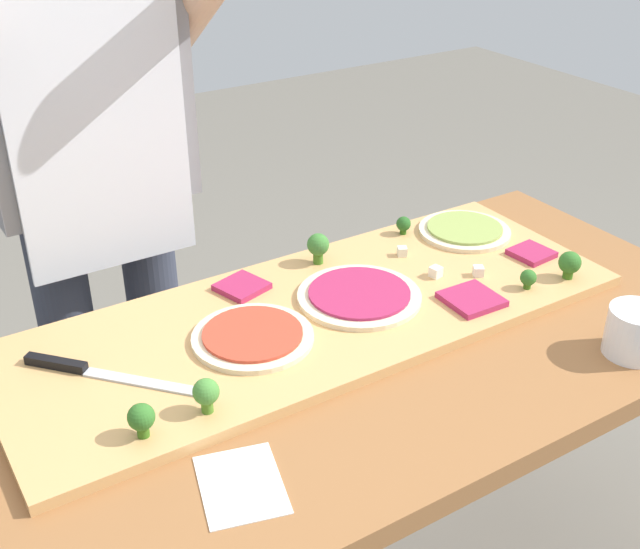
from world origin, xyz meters
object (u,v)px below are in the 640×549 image
at_px(pizza_whole_beet_magenta, 359,295).
at_px(pizza_slice_far_right, 472,299).
at_px(broccoli_floret_back_right, 570,263).
at_px(pizza_whole_pesto_green, 465,230).
at_px(flour_cup, 635,334).
at_px(broccoli_floret_center_right, 403,224).
at_px(cheese_crumble_b, 478,271).
at_px(cheese_crumble_c, 402,251).
at_px(chefs_knife, 89,370).
at_px(broccoli_floret_center_left, 141,418).
at_px(pizza_slice_near_right, 531,253).
at_px(cook_center, 89,153).
at_px(prep_table, 338,405).
at_px(recipe_note, 241,484).
at_px(pizza_whole_tomato_red, 253,336).
at_px(pizza_slice_near_left, 242,287).
at_px(broccoli_floret_front_mid, 318,246).
at_px(broccoli_floret_front_right, 206,393).
at_px(cheese_crumble_a, 436,272).
at_px(broccoli_floret_back_mid, 528,278).

bearing_deg(pizza_whole_beet_magenta, pizza_slice_far_right, -35.48).
xyz_separation_m(pizza_whole_beet_magenta, broccoli_floret_back_right, (0.40, -0.15, 0.03)).
relative_size(pizza_whole_pesto_green, flour_cup, 2.01).
bearing_deg(broccoli_floret_center_right, cheese_crumble_b, -87.07).
bearing_deg(cheese_crumble_c, cheese_crumble_b, -62.96).
height_order(chefs_knife, broccoli_floret_back_right, broccoli_floret_back_right).
bearing_deg(broccoli_floret_center_left, flour_cup, -15.40).
xyz_separation_m(pizza_slice_near_right, broccoli_floret_center_left, (-0.90, -0.11, 0.03)).
distance_m(pizza_whole_beet_magenta, broccoli_floret_center_right, 0.30).
bearing_deg(cook_center, chefs_knife, -111.50).
xyz_separation_m(pizza_whole_pesto_green, cheese_crumble_b, (-0.11, -0.16, 0.00)).
relative_size(prep_table, recipe_note, 10.60).
distance_m(pizza_whole_beet_magenta, cheese_crumble_c, 0.20).
distance_m(pizza_whole_tomato_red, cook_center, 0.54).
height_order(pizza_whole_tomato_red, pizza_slice_far_right, pizza_whole_tomato_red).
relative_size(pizza_slice_near_left, broccoli_floret_front_mid, 1.28).
relative_size(broccoli_floret_front_mid, broccoli_floret_center_right, 1.61).
bearing_deg(pizza_whole_beet_magenta, prep_table, -137.09).
bearing_deg(chefs_knife, broccoli_floret_back_right, -12.06).
relative_size(recipe_note, cook_center, 0.09).
relative_size(pizza_whole_beet_magenta, broccoli_floret_center_left, 4.25).
height_order(pizza_whole_tomato_red, broccoli_floret_front_right, broccoli_floret_front_right).
distance_m(pizza_whole_pesto_green, broccoli_floret_front_right, 0.79).
bearing_deg(broccoli_floret_back_right, pizza_whole_pesto_green, 98.56).
relative_size(broccoli_floret_front_right, broccoli_floret_front_mid, 0.90).
bearing_deg(pizza_whole_pesto_green, cheese_crumble_a, -146.54).
distance_m(pizza_slice_near_left, cheese_crumble_a, 0.39).
bearing_deg(prep_table, pizza_slice_far_right, -2.78).
bearing_deg(broccoli_floret_front_mid, pizza_whole_tomato_red, -144.08).
relative_size(broccoli_floret_front_right, cheese_crumble_b, 2.95).
bearing_deg(pizza_whole_tomato_red, pizza_slice_far_right, -14.62).
bearing_deg(cheese_crumble_c, broccoli_floret_back_right, -48.68).
relative_size(pizza_whole_pesto_green, broccoli_floret_front_right, 3.44).
bearing_deg(pizza_slice_near_right, cheese_crumble_c, 147.58).
bearing_deg(pizza_whole_tomato_red, cheese_crumble_c, 15.32).
bearing_deg(cheese_crumble_a, broccoli_floret_center_left, -167.83).
bearing_deg(recipe_note, cheese_crumble_c, 34.35).
distance_m(prep_table, broccoli_floret_front_right, 0.32).
xyz_separation_m(broccoli_floret_front_right, broccoli_floret_back_right, (0.78, -0.00, -0.00)).
height_order(recipe_note, cook_center, cook_center).
relative_size(chefs_knife, cheese_crumble_b, 12.83).
relative_size(broccoli_floret_center_left, broccoli_floret_back_mid, 1.40).
height_order(prep_table, pizza_whole_pesto_green, pizza_whole_pesto_green).
bearing_deg(pizza_slice_near_left, chefs_knife, -161.96).
xyz_separation_m(broccoli_floret_back_right, cook_center, (-0.74, 0.63, 0.18)).
bearing_deg(pizza_slice_near_left, flour_cup, -47.18).
relative_size(pizza_slice_far_right, broccoli_floret_front_right, 1.68).
height_order(pizza_slice_far_right, flour_cup, flour_cup).
xyz_separation_m(broccoli_floret_back_mid, cheese_crumble_a, (-0.12, 0.13, -0.01)).
height_order(broccoli_floret_front_right, cheese_crumble_a, broccoli_floret_front_right).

